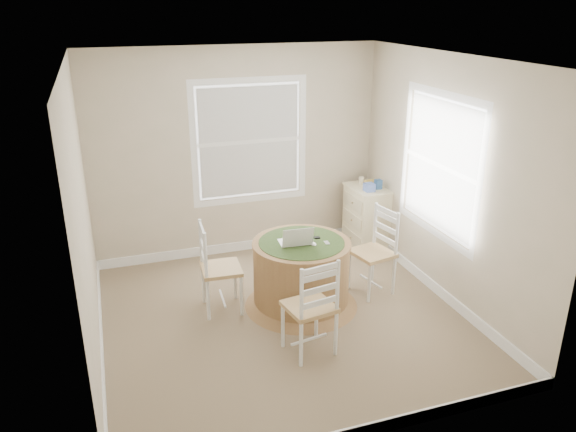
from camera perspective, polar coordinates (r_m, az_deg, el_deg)
name	(u,v)px	position (r m, az deg, el deg)	size (l,w,h in m)	color
room	(294,193)	(5.52, 0.62, 2.33)	(3.64, 3.64, 2.64)	#796A4C
round_table	(301,271)	(5.95, 1.36, -5.62)	(1.21, 1.21, 0.74)	olive
chair_left	(221,268)	(5.88, -6.81, -5.30)	(0.42, 0.40, 0.95)	white
chair_near	(309,306)	(5.17, 2.19, -9.14)	(0.42, 0.40, 0.95)	white
chair_right	(372,253)	(6.26, 8.56, -3.71)	(0.42, 0.40, 0.95)	white
laptop	(295,241)	(5.76, 0.77, -2.57)	(0.34, 0.31, 0.22)	white
mouse	(313,244)	(5.75, 2.58, -2.86)	(0.06, 0.09, 0.03)	white
phone	(327,243)	(5.80, 3.96, -2.77)	(0.04, 0.09, 0.02)	#B7BABF
keys	(317,238)	(5.90, 2.96, -2.25)	(0.06, 0.05, 0.03)	black
corner_chest	(367,217)	(7.41, 8.05, -0.14)	(0.49, 0.64, 0.83)	beige
tissue_box	(369,188)	(7.09, 8.26, 2.87)	(0.12, 0.12, 0.10)	#5671C6
box_yellow	(371,183)	(7.36, 8.46, 3.38)	(0.15, 0.10, 0.06)	gold
box_blue	(379,184)	(7.20, 9.22, 3.19)	(0.08, 0.08, 0.12)	#315D95
cup_cream	(361,180)	(7.39, 7.41, 3.63)	(0.07, 0.07, 0.09)	beige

